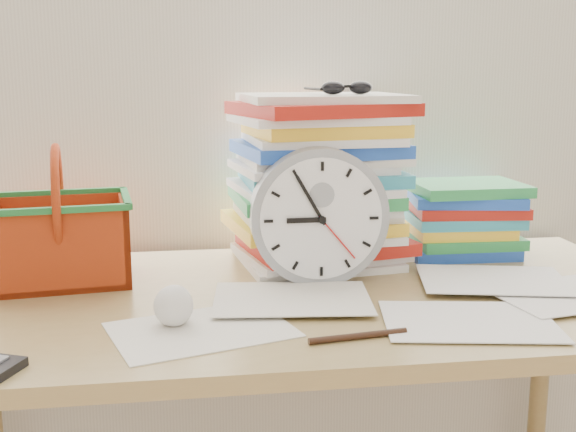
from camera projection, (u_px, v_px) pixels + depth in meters
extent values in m
cube|color=silver|center=(275.00, 2.00, 1.59)|extent=(2.40, 0.01, 2.50)
cube|color=olive|center=(302.00, 300.00, 1.34)|extent=(1.40, 0.70, 0.03)
cylinder|color=olive|center=(539.00, 394.00, 1.80)|extent=(0.04, 0.04, 0.72)
cylinder|color=#909499|center=(319.00, 216.00, 1.37)|extent=(0.26, 0.05, 0.26)
sphere|color=white|center=(173.00, 305.00, 1.16)|extent=(0.07, 0.07, 0.07)
cylinder|color=black|center=(358.00, 336.00, 1.10)|extent=(0.16, 0.03, 0.01)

